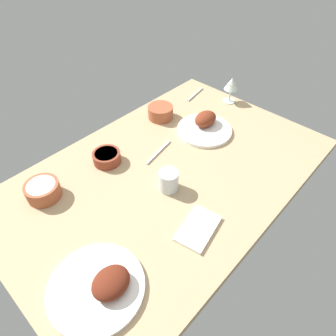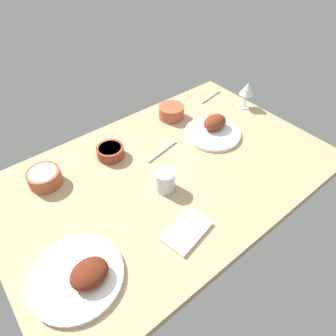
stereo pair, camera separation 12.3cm
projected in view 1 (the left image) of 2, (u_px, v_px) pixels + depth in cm
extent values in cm
cube|color=tan|center=(168.00, 175.00, 125.87)|extent=(140.00, 90.00, 4.00)
cylinder|color=white|center=(204.00, 130.00, 143.92)|extent=(26.74, 26.74, 1.60)
ellipsoid|color=maroon|center=(206.00, 119.00, 143.95)|extent=(12.22, 9.11, 6.77)
cylinder|color=white|center=(96.00, 287.00, 88.03)|extent=(29.30, 29.30, 1.60)
ellipsoid|color=#602314|center=(111.00, 283.00, 85.59)|extent=(11.90, 10.12, 5.65)
cylinder|color=#A35133|center=(161.00, 112.00, 150.86)|extent=(12.85, 12.85, 6.43)
cylinder|color=brown|center=(160.00, 108.00, 148.97)|extent=(10.53, 10.53, 1.00)
cylinder|color=brown|center=(107.00, 157.00, 127.16)|extent=(12.01, 12.01, 4.93)
cylinder|color=#D6BC70|center=(106.00, 154.00, 125.79)|extent=(9.85, 9.85, 1.00)
cylinder|color=#A35133|center=(43.00, 190.00, 112.61)|extent=(13.06, 13.06, 6.26)
cylinder|color=white|center=(41.00, 186.00, 110.77)|extent=(10.71, 10.71, 1.00)
cylinder|color=silver|center=(229.00, 101.00, 164.20)|extent=(7.00, 7.00, 0.50)
cylinder|color=silver|center=(230.00, 95.00, 161.59)|extent=(1.00, 1.00, 7.00)
cone|color=silver|center=(232.00, 84.00, 156.88)|extent=(7.60, 7.60, 6.50)
cylinder|color=beige|center=(231.00, 86.00, 157.89)|extent=(4.18, 4.18, 2.80)
cylinder|color=silver|center=(169.00, 181.00, 114.59)|extent=(7.92, 7.92, 8.76)
cube|color=white|center=(198.00, 228.00, 103.27)|extent=(19.00, 13.87, 1.20)
cube|color=silver|center=(159.00, 152.00, 132.81)|extent=(18.55, 4.24, 0.80)
cube|color=silver|center=(195.00, 94.00, 169.03)|extent=(16.64, 3.79, 0.80)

